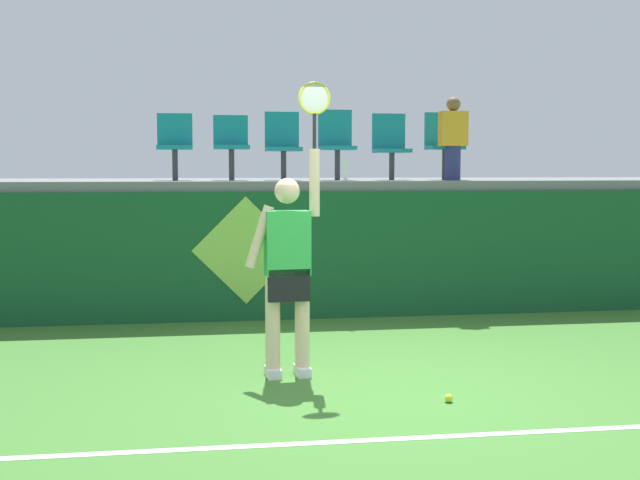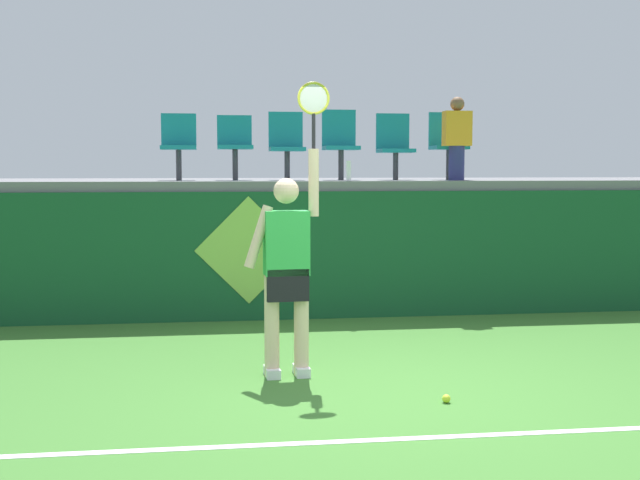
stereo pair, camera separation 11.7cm
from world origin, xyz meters
TOP-DOWN VIEW (x-y plane):
  - ground_plane at (0.00, 0.00)m, footprint 40.00×40.00m
  - court_back_wall at (0.00, 3.54)m, footprint 12.27×0.20m
  - spectator_platform at (0.00, 4.95)m, footprint 12.27×2.91m
  - court_baseline_stripe at (0.00, -1.03)m, footprint 11.04×0.08m
  - tennis_player at (-0.71, 0.77)m, footprint 0.75×0.28m
  - tennis_ball at (0.43, -0.23)m, footprint 0.07×0.07m
  - water_bottle at (0.31, 3.60)m, footprint 0.06×0.06m
  - stadium_chair_0 at (-1.73, 4.32)m, footprint 0.44×0.42m
  - stadium_chair_1 at (-1.02, 4.32)m, footprint 0.44×0.42m
  - stadium_chair_2 at (-0.37, 4.33)m, footprint 0.44×0.42m
  - stadium_chair_3 at (0.33, 4.33)m, footprint 0.44×0.42m
  - stadium_chair_4 at (1.04, 4.33)m, footprint 0.44×0.42m
  - stadium_chair_5 at (1.75, 4.33)m, footprint 0.44×0.42m
  - spectator_0 at (1.75, 3.91)m, footprint 0.34×0.20m
  - wall_signage_mount at (-0.90, 3.44)m, footprint 1.27×0.01m

SIDE VIEW (x-z plane):
  - ground_plane at x=0.00m, z-range 0.00..0.00m
  - wall_signage_mount at x=-0.90m, z-range -0.74..0.74m
  - court_baseline_stripe at x=0.00m, z-range 0.00..0.01m
  - tennis_ball at x=0.43m, z-range 0.00..0.07m
  - court_back_wall at x=0.00m, z-range 0.00..1.53m
  - tennis_player at x=-0.71m, z-range -0.30..2.25m
  - spectator_platform at x=0.00m, z-range 1.53..1.65m
  - water_bottle at x=0.31m, z-range 1.65..1.89m
  - stadium_chair_4 at x=1.04m, z-range 1.68..2.55m
  - stadium_chair_1 at x=-1.02m, z-range 1.71..2.54m
  - stadium_chair_0 at x=-1.73m, z-range 1.70..2.55m
  - stadium_chair_2 at x=-0.37m, z-range 1.69..2.57m
  - stadium_chair_5 at x=1.75m, z-range 1.70..2.59m
  - stadium_chair_3 at x=0.33m, z-range 1.69..2.60m
  - spectator_0 at x=1.75m, z-range 1.67..2.71m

